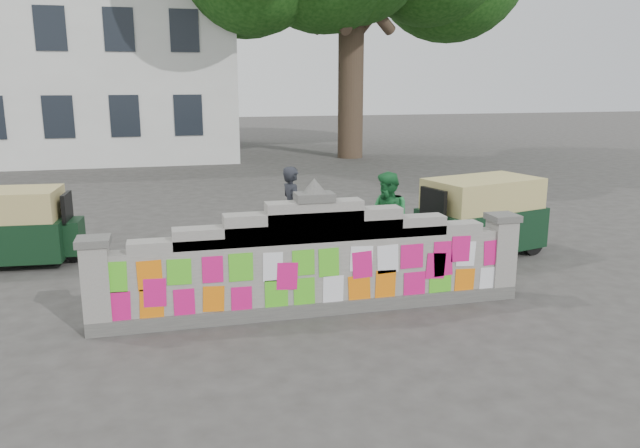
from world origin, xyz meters
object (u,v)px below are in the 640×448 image
at_px(cyclist_rider, 292,223).
at_px(pedestrian, 388,220).
at_px(cyclist_bike, 292,240).
at_px(rickshaw_right, 479,216).
at_px(rickshaw_left, 7,226).

xyz_separation_m(cyclist_rider, pedestrian, (1.67, -0.53, 0.08)).
bearing_deg(cyclist_bike, rickshaw_right, -103.65).
xyz_separation_m(cyclist_bike, pedestrian, (1.67, -0.53, 0.40)).
relative_size(cyclist_rider, rickshaw_left, 0.61).
height_order(cyclist_bike, pedestrian, pedestrian).
distance_m(cyclist_rider, rickshaw_right, 3.67).
xyz_separation_m(pedestrian, rickshaw_left, (-6.76, 1.81, -0.14)).
distance_m(cyclist_bike, cyclist_rider, 0.33).
relative_size(pedestrian, rickshaw_right, 0.62).
distance_m(cyclist_bike, rickshaw_right, 3.68).
bearing_deg(pedestrian, cyclist_rider, -126.97).
height_order(cyclist_rider, rickshaw_left, cyclist_rider).
bearing_deg(rickshaw_right, cyclist_rider, -18.45).
distance_m(rickshaw_left, rickshaw_right, 8.88).
bearing_deg(cyclist_bike, pedestrian, -117.82).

